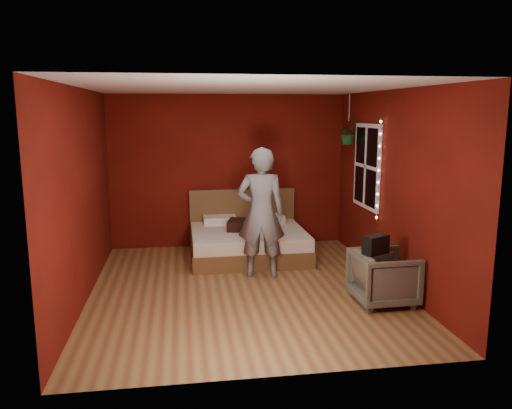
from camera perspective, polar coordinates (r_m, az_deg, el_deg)
name	(u,v)px	position (r m, az deg, el deg)	size (l,w,h in m)	color
floor	(245,289)	(6.70, -1.23, -9.59)	(4.50, 4.50, 0.00)	olive
room_walls	(245,162)	(6.32, -1.30, 4.84)	(4.04, 4.54, 2.62)	#67130A
window	(367,166)	(7.70, 12.53, 4.29)	(0.05, 0.97, 1.27)	white
fairy_lights	(379,170)	(7.21, 13.84, 3.81)	(0.04, 0.04, 1.45)	silver
bed	(247,240)	(8.09, -0.99, -4.11)	(1.82, 1.54, 1.00)	brown
person	(261,213)	(6.97, 0.58, -0.96)	(0.67, 0.44, 1.83)	slate
armchair	(384,278)	(6.31, 14.38, -8.09)	(0.70, 0.72, 0.65)	#615F4C
handbag	(376,245)	(6.07, 13.53, -4.48)	(0.31, 0.15, 0.22)	black
throw_pillow	(243,225)	(7.95, -1.55, -2.34)	(0.44, 0.44, 0.16)	black
hanging_plant	(348,133)	(8.14, 10.52, 8.07)	(0.36, 0.33, 0.81)	silver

